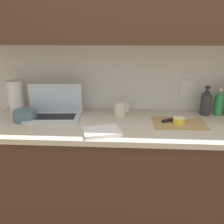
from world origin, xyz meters
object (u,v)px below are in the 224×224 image
Objects in this scene: measuring_cup at (120,108)px; paper_towel_roll at (16,96)px; knife at (173,120)px; laptop at (54,110)px; cutting_board at (179,123)px; lemon_half_cut at (179,121)px; bottle_water_clear at (206,102)px; bottle_oil_tall at (219,103)px; bowl_white at (25,115)px.

paper_towel_roll is at bearing 177.31° from measuring_cup.
knife is at bearing -7.61° from paper_towel_roll.
paper_towel_roll is (-0.32, 0.11, 0.07)m from laptop.
cutting_board is at bearing -8.31° from laptop.
bottle_water_clear is at bearing 42.95° from lemon_half_cut.
bottle_oil_tall is 1.52m from paper_towel_roll.
paper_towel_roll is (-0.14, 0.19, 0.09)m from bowl_white.
paper_towel_roll is at bearing 126.18° from bowl_white.
laptop is 3.55× the size of measuring_cup.
laptop reaches higher than bowl_white.
knife is at bearing -6.39° from laptop.
lemon_half_cut reaches higher than knife.
knife is 0.40m from bottle_oil_tall.
cutting_board is 1.43× the size of paper_towel_roll.
cutting_board is 1.06m from bowl_white.
knife is 1.17m from paper_towel_roll.
laptop is 0.48m from measuring_cup.
bottle_oil_tall is 1.84× the size of measuring_cup.
knife is 0.06m from lemon_half_cut.
cutting_board is at bearing -8.85° from paper_towel_roll.
lemon_half_cut is at bearing -9.65° from laptop.
bowl_white is at bearing -171.78° from bottle_oil_tall.
paper_towel_roll is (-1.19, 0.21, 0.09)m from lemon_half_cut.
paper_towel_roll is at bearing 171.15° from cutting_board.
cutting_board is 0.39m from bottle_oil_tall.
measuring_cup is at bearing 12.82° from bowl_white.
lemon_half_cut is at bearing -137.05° from bottle_water_clear.
measuring_cup is at bearing 5.64° from laptop.
laptop is at bearing -173.96° from bottle_oil_tall.
measuring_cup is at bearing 156.94° from lemon_half_cut.
paper_towel_roll is at bearing -179.47° from bottle_water_clear.
knife is at bearing 1.76° from bowl_white.
paper_towel_roll is at bearing 170.16° from lemon_half_cut.
bottle_oil_tall is (0.32, 0.20, 0.09)m from cutting_board.
bottle_water_clear is at bearing 41.15° from cutting_board.
knife is (-0.04, 0.03, 0.01)m from cutting_board.
bowl_white is 0.25m from paper_towel_roll.
knife is 1.53× the size of bowl_white.
knife is at bearing -17.75° from measuring_cup.
laptop is 1.62× the size of paper_towel_roll.
paper_towel_roll is (-1.16, 0.15, 0.10)m from knife.
paper_towel_roll is (-1.42, -0.01, 0.02)m from bottle_water_clear.
lemon_half_cut is 0.32× the size of paper_towel_roll.
laptop is at bearing 21.54° from bowl_white.
bowl_white is at bearing -162.02° from laptop.
knife is at bearing 139.38° from cutting_board.
knife is 2.23× the size of measuring_cup.
knife is 0.39m from measuring_cup.
paper_towel_roll reaches higher than cutting_board.
measuring_cup is at bearing -175.43° from bottle_water_clear.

